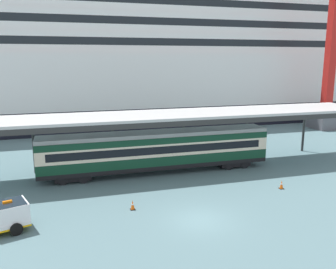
{
  "coord_description": "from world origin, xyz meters",
  "views": [
    {
      "loc": [
        -8.74,
        -21.56,
        10.92
      ],
      "look_at": [
        -0.05,
        7.83,
        4.5
      ],
      "focal_mm": 38.51,
      "sensor_mm": 36.0,
      "label": 1
    }
  ],
  "objects_px": {
    "train_carriage": "(157,150)",
    "traffic_cone_mid": "(281,185)",
    "traffic_cone_near": "(133,205)",
    "dockside_crane": "(335,21)",
    "cruise_ship": "(38,51)"
  },
  "relations": [
    {
      "from": "cruise_ship",
      "to": "traffic_cone_mid",
      "type": "xyz_separation_m",
      "value": [
        21.02,
        -40.99,
        -11.92
      ]
    },
    {
      "from": "traffic_cone_near",
      "to": "train_carriage",
      "type": "bearing_deg",
      "value": 63.51
    },
    {
      "from": "traffic_cone_near",
      "to": "dockside_crane",
      "type": "height_order",
      "value": "dockside_crane"
    },
    {
      "from": "traffic_cone_near",
      "to": "traffic_cone_mid",
      "type": "xyz_separation_m",
      "value": [
        13.11,
        0.7,
        0.01
      ]
    },
    {
      "from": "traffic_cone_near",
      "to": "cruise_ship",
      "type": "bearing_deg",
      "value": 100.74
    },
    {
      "from": "train_carriage",
      "to": "dockside_crane",
      "type": "bearing_deg",
      "value": 24.93
    },
    {
      "from": "cruise_ship",
      "to": "dockside_crane",
      "type": "relative_size",
      "value": 2.35
    },
    {
      "from": "traffic_cone_near",
      "to": "dockside_crane",
      "type": "xyz_separation_m",
      "value": [
        36.25,
        23.04,
        16.27
      ]
    },
    {
      "from": "dockside_crane",
      "to": "cruise_ship",
      "type": "bearing_deg",
      "value": 157.11
    },
    {
      "from": "train_carriage",
      "to": "traffic_cone_mid",
      "type": "relative_size",
      "value": 29.43
    },
    {
      "from": "traffic_cone_mid",
      "to": "dockside_crane",
      "type": "xyz_separation_m",
      "value": [
        23.13,
        22.34,
        16.27
      ]
    },
    {
      "from": "traffic_cone_near",
      "to": "dockside_crane",
      "type": "distance_m",
      "value": 45.93
    },
    {
      "from": "train_carriage",
      "to": "traffic_cone_near",
      "type": "relative_size",
      "value": 30.07
    },
    {
      "from": "cruise_ship",
      "to": "train_carriage",
      "type": "bearing_deg",
      "value": -70.47
    },
    {
      "from": "train_carriage",
      "to": "traffic_cone_near",
      "type": "bearing_deg",
      "value": -116.49
    }
  ]
}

